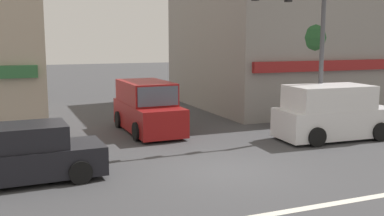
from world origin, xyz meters
The scene contains 8 objects.
ground_plane centered at (0.00, 0.00, 0.00)m, with size 120.00×120.00×0.00m, color #3D3D3F.
lane_marking_stripe centered at (0.00, -3.50, 0.00)m, with size 9.00×0.24×0.01m, color silver.
building_right_corner centered at (10.86, 11.28, 4.51)m, with size 13.85×10.62×9.03m.
street_tree centered at (7.70, 7.42, 3.91)m, with size 2.99×2.99×5.43m.
traffic_light_mast centered at (4.39, 3.00, 4.30)m, with size 4.89×0.32×6.20m.
sedan_waiting_far centered at (-5.52, 1.08, 0.71)m, with size 4.15×1.98×1.58m.
van_crossing_leftbound centered at (-0.58, 6.29, 1.01)m, with size 2.10×4.63×2.11m.
van_crossing_center centered at (5.69, 2.21, 1.01)m, with size 4.69×2.22×2.11m.
Camera 1 is at (-5.86, -11.66, 3.87)m, focal length 42.00 mm.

